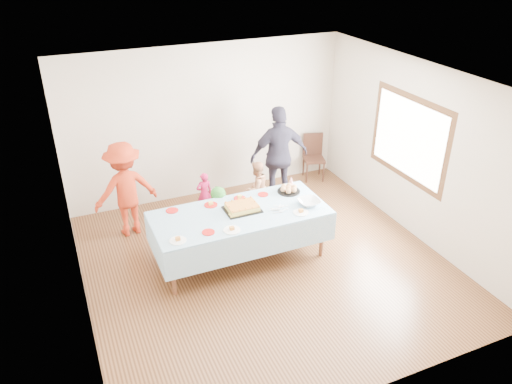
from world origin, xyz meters
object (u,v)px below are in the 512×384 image
birthday_cake (242,207)px  adult_left (125,189)px  dining_chair (313,154)px  party_table (240,216)px

birthday_cake → adult_left: adult_left is taller
birthday_cake → dining_chair: 3.00m
birthday_cake → dining_chair: (2.26, 1.94, -0.33)m
adult_left → dining_chair: bearing=-177.8°
birthday_cake → dining_chair: size_ratio=0.57×
party_table → dining_chair: dining_chair is taller
dining_chair → adult_left: size_ratio=0.57×
party_table → dining_chair: (2.31, 1.98, -0.24)m
party_table → birthday_cake: birthday_cake is taller
party_table → dining_chair: bearing=40.6°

